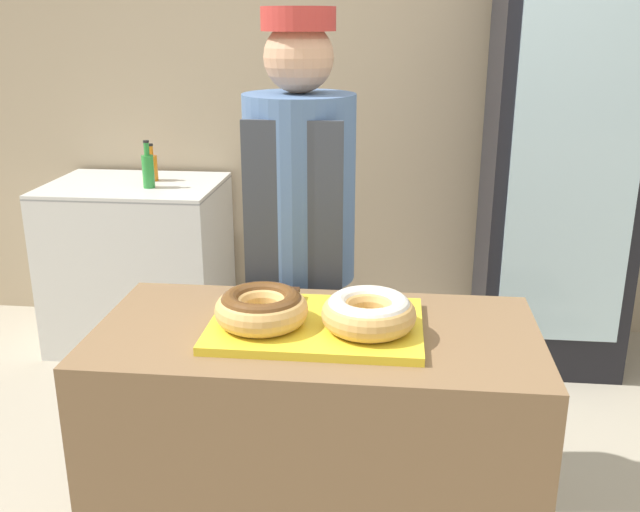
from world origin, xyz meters
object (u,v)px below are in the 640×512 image
Objects in this scene: brownie_back_right at (357,298)px; bottle_green at (148,170)px; donut_chocolate_glaze at (261,307)px; brownie_back_left at (286,296)px; serving_tray at (316,325)px; bottle_orange at (151,166)px; baker_person at (300,255)px; beverage_fridge at (559,174)px; chest_freezer at (140,262)px; donut_light_glaze at (369,312)px.

bottle_green is (-1.14, 1.51, 0.05)m from brownie_back_right.
donut_chocolate_glaze is 0.31m from brownie_back_right.
brownie_back_right is at bearing 0.00° from brownie_back_left.
donut_chocolate_glaze is at bearing -103.31° from brownie_back_left.
serving_tray is at bearing -53.46° from brownie_back_left.
bottle_orange is (-1.08, 1.81, 0.06)m from serving_tray.
brownie_back_right is at bearing -61.10° from baker_person.
donut_chocolate_glaze is 2.10m from beverage_fridge.
bottle_green is (-0.94, 1.51, 0.05)m from brownie_back_left.
brownie_back_left is 0.04× the size of beverage_fridge.
brownie_back_right is at bearing -54.70° from bottle_orange.
baker_person is at bearing -48.93° from chest_freezer.
beverage_fridge is (1.00, 1.73, 0.09)m from serving_tray.
serving_tray is 0.18m from brownie_back_right.
bottle_orange is at bearing 44.22° from chest_freezer.
donut_light_glaze is 0.28× the size of chest_freezer.
bottle_orange is at bearing 120.28° from brownie_back_left.
serving_tray is at bearing -77.83° from baker_person.
bottle_green is at bearing 125.18° from donut_light_glaze.
donut_chocolate_glaze is 2.07m from bottle_orange.
baker_person is 1.66m from chest_freezer.
donut_light_glaze is (0.29, 0.00, 0.00)m from donut_chocolate_glaze.
brownie_back_right is at bearing -119.36° from beverage_fridge.
beverage_fridge is at bearing 60.01° from serving_tray.
donut_chocolate_glaze is 1.30× the size of bottle_orange.
baker_person is 1.44m from bottle_green.
donut_light_glaze reaches higher than brownie_back_left.
brownie_back_left reaches higher than serving_tray.
beverage_fridge reaches higher than serving_tray.
brownie_back_left is 0.08× the size of chest_freezer.
brownie_back_left is at bearing -58.14° from bottle_green.
serving_tray is 0.65× the size of chest_freezer.
baker_person reaches higher than donut_chocolate_glaze.
beverage_fridge is (1.14, 1.76, 0.03)m from donut_chocolate_glaze.
chest_freezer is at bearing 126.39° from donut_light_glaze.
baker_person is (-0.12, 0.54, 0.02)m from serving_tray.
donut_chocolate_glaze is at bearing -166.59° from serving_tray.
beverage_fridge is at bearing -2.30° from bottle_orange.
chest_freezer is 0.53m from bottle_orange.
bottle_green is at bearing 129.81° from baker_person.
brownie_back_right is at bearing -51.63° from chest_freezer.
brownie_back_right is at bearing 53.46° from serving_tray.
baker_person is at bearing 114.51° from donut_light_glaze.
beverage_fridge reaches higher than bottle_orange.
bottle_orange reaches higher than serving_tray.
brownie_back_right is 0.04× the size of beverage_fridge.
brownie_back_right is 0.08× the size of chest_freezer.
donut_light_glaze is at bearing -56.44° from bottle_orange.
chest_freezer is at bearing 123.74° from serving_tray.
donut_chocolate_glaze is 0.18m from brownie_back_left.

